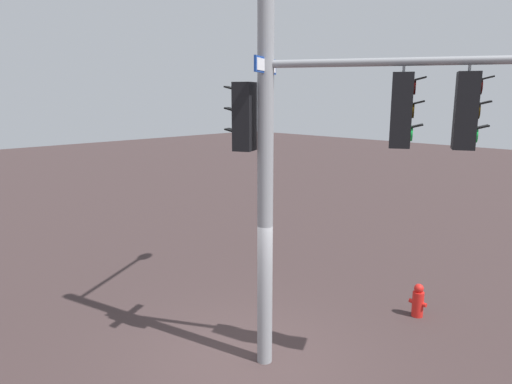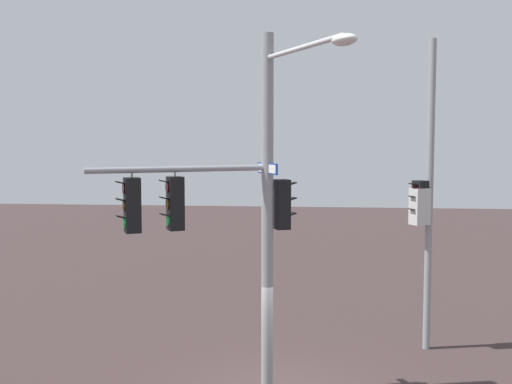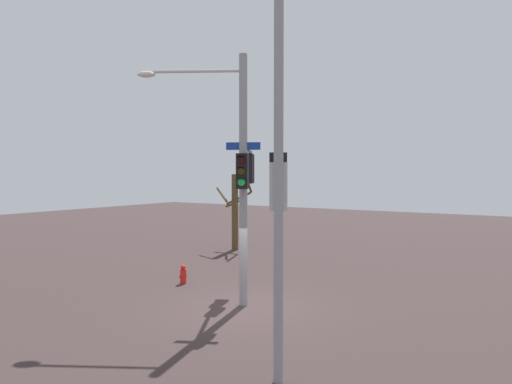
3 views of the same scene
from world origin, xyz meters
The scene contains 3 objects.
ground_plane centered at (0.00, 0.00, 0.00)m, with size 80.00×80.00×0.00m, color #3B2D2C.
main_signal_pole_assembly centered at (0.69, 0.67, 4.44)m, with size 5.24×3.54×8.01m.
fire_hydrant centered at (1.34, 3.77, 0.34)m, with size 0.38×0.24×0.73m.
Camera 1 is at (5.42, -5.29, 4.63)m, focal length 32.79 mm.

